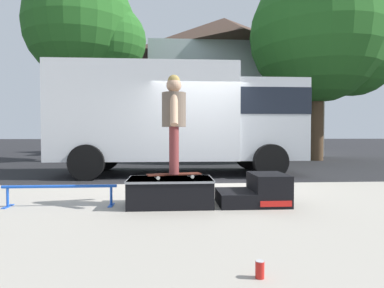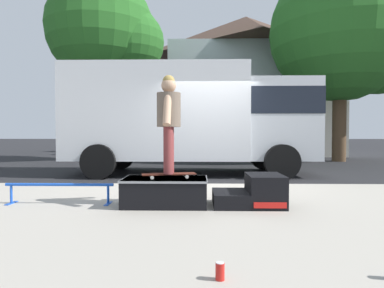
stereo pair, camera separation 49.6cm
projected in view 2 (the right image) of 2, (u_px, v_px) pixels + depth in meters
ground_plane at (212, 186)px, 7.48m from camera, size 140.00×140.00×0.00m
sidewalk_slab at (221, 216)px, 4.48m from camera, size 50.00×5.00×0.12m
skate_box at (165, 191)px, 4.86m from camera, size 1.22×0.73×0.40m
kicker_ramp at (254, 193)px, 4.83m from camera, size 1.00×0.72×0.45m
grind_rail at (59, 188)px, 4.96m from camera, size 1.62×0.28×0.31m
skateboard at (169, 174)px, 4.84m from camera, size 0.80×0.36×0.07m
skater_kid at (169, 116)px, 4.82m from camera, size 0.35×0.73×1.42m
soda_can at (220, 271)px, 2.38m from camera, size 0.07×0.07×0.13m
box_truck at (192, 115)px, 9.64m from camera, size 6.91×2.63×3.05m
street_tree_main at (349, 35)px, 13.96m from camera, size 6.43×5.84×8.38m
street_tree_neighbour at (107, 33)px, 14.12m from camera, size 4.96×4.51×7.86m
house_behind at (246, 84)px, 20.58m from camera, size 9.54×8.22×8.40m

